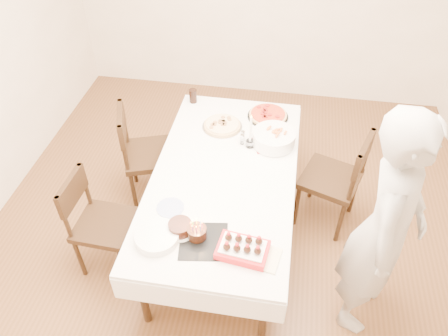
% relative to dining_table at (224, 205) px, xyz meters
% --- Properties ---
extents(floor, '(5.00, 5.00, 0.00)m').
position_rel_dining_table_xyz_m(floor, '(0.07, -0.05, -0.38)').
color(floor, brown).
rests_on(floor, ground).
extents(dining_table, '(1.24, 2.19, 0.75)m').
position_rel_dining_table_xyz_m(dining_table, '(0.00, 0.00, 0.00)').
color(dining_table, white).
rests_on(dining_table, floor).
extents(chair_right_savory, '(0.66, 0.66, 1.01)m').
position_rel_dining_table_xyz_m(chair_right_savory, '(0.89, 0.35, 0.13)').
color(chair_right_savory, '#311E10').
rests_on(chair_right_savory, floor).
extents(chair_left_savory, '(0.66, 0.66, 1.02)m').
position_rel_dining_table_xyz_m(chair_left_savory, '(-0.75, 0.40, 0.14)').
color(chair_left_savory, '#311E10').
rests_on(chair_left_savory, floor).
extents(chair_left_dessert, '(0.50, 0.50, 0.94)m').
position_rel_dining_table_xyz_m(chair_left_dessert, '(-0.89, -0.45, 0.09)').
color(chair_left_dessert, '#311E10').
rests_on(chair_left_dessert, floor).
extents(person, '(0.64, 0.79, 1.88)m').
position_rel_dining_table_xyz_m(person, '(1.16, -0.55, 0.56)').
color(person, '#B7B2AC').
rests_on(person, floor).
extents(pizza_white, '(0.43, 0.43, 0.04)m').
position_rel_dining_table_xyz_m(pizza_white, '(-0.12, 0.60, 0.40)').
color(pizza_white, beige).
rests_on(pizza_white, dining_table).
extents(pizza_pepperoni, '(0.39, 0.39, 0.04)m').
position_rel_dining_table_xyz_m(pizza_pepperoni, '(0.28, 0.83, 0.40)').
color(pizza_pepperoni, red).
rests_on(pizza_pepperoni, dining_table).
extents(red_placemat, '(0.29, 0.29, 0.01)m').
position_rel_dining_table_xyz_m(red_placemat, '(0.30, 0.43, 0.38)').
color(red_placemat, '#B21E1E').
rests_on(red_placemat, dining_table).
extents(pasta_bowl, '(0.41, 0.41, 0.12)m').
position_rel_dining_table_xyz_m(pasta_bowl, '(0.36, 0.44, 0.44)').
color(pasta_bowl, white).
rests_on(pasta_bowl, dining_table).
extents(taper_candle, '(0.08, 0.08, 0.33)m').
position_rel_dining_table_xyz_m(taper_candle, '(0.16, 0.38, 0.54)').
color(taper_candle, white).
rests_on(taper_candle, dining_table).
extents(shaker_pair, '(0.10, 0.10, 0.10)m').
position_rel_dining_table_xyz_m(shaker_pair, '(0.09, 0.40, 0.43)').
color(shaker_pair, white).
rests_on(shaker_pair, dining_table).
extents(cola_glass, '(0.08, 0.08, 0.14)m').
position_rel_dining_table_xyz_m(cola_glass, '(-0.47, 0.96, 0.44)').
color(cola_glass, black).
rests_on(cola_glass, dining_table).
extents(layer_cake, '(0.24, 0.24, 0.09)m').
position_rel_dining_table_xyz_m(layer_cake, '(-0.20, -0.64, 0.42)').
color(layer_cake, '#34160D').
rests_on(layer_cake, dining_table).
extents(cake_board, '(0.37, 0.37, 0.01)m').
position_rel_dining_table_xyz_m(cake_board, '(-0.03, -0.70, 0.38)').
color(cake_board, black).
rests_on(cake_board, dining_table).
extents(birthday_cake, '(0.16, 0.16, 0.14)m').
position_rel_dining_table_xyz_m(birthday_cake, '(-0.08, -0.66, 0.46)').
color(birthday_cake, '#33160E').
rests_on(birthday_cake, dining_table).
extents(strawberry_box, '(0.37, 0.27, 0.08)m').
position_rel_dining_table_xyz_m(strawberry_box, '(0.25, -0.74, 0.42)').
color(strawberry_box, red).
rests_on(strawberry_box, dining_table).
extents(box_lid, '(0.35, 0.26, 0.03)m').
position_rel_dining_table_xyz_m(box_lid, '(0.34, -0.75, 0.38)').
color(box_lid, beige).
rests_on(box_lid, dining_table).
extents(plate_stack, '(0.34, 0.34, 0.06)m').
position_rel_dining_table_xyz_m(plate_stack, '(-0.35, -0.73, 0.41)').
color(plate_stack, white).
rests_on(plate_stack, dining_table).
extents(china_plate, '(0.24, 0.24, 0.01)m').
position_rel_dining_table_xyz_m(china_plate, '(-0.33, -0.43, 0.38)').
color(china_plate, white).
rests_on(china_plate, dining_table).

